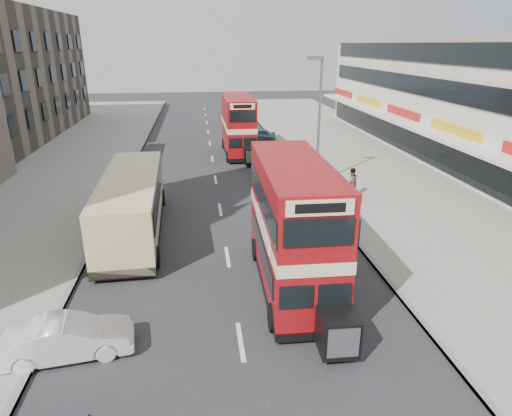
{
  "coord_description": "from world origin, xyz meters",
  "views": [
    {
      "loc": [
        -1.03,
        -9.69,
        8.82
      ],
      "look_at": [
        1.19,
        7.41,
        2.46
      ],
      "focal_mm": 31.34,
      "sensor_mm": 36.0,
      "label": 1
    }
  ],
  "objects_px": {
    "coach": "(132,202)",
    "car_right_c": "(258,135)",
    "car_left_front": "(68,338)",
    "pedestrian_near": "(351,182)",
    "cyclist": "(273,163)",
    "bus_second": "(238,125)",
    "street_lamp": "(318,112)",
    "car_right_a": "(289,176)",
    "bus_main": "(293,226)",
    "car_right_b": "(285,168)"
  },
  "relations": [
    {
      "from": "car_left_front",
      "to": "bus_second",
      "type": "bearing_deg",
      "value": -24.11
    },
    {
      "from": "car_right_c",
      "to": "pedestrian_near",
      "type": "distance_m",
      "value": 17.85
    },
    {
      "from": "bus_main",
      "to": "car_right_a",
      "type": "height_order",
      "value": "bus_main"
    },
    {
      "from": "car_left_front",
      "to": "cyclist",
      "type": "height_order",
      "value": "cyclist"
    },
    {
      "from": "bus_second",
      "to": "car_left_front",
      "type": "relative_size",
      "value": 2.23
    },
    {
      "from": "car_right_a",
      "to": "pedestrian_near",
      "type": "relative_size",
      "value": 2.55
    },
    {
      "from": "car_right_a",
      "to": "cyclist",
      "type": "bearing_deg",
      "value": -171.01
    },
    {
      "from": "coach",
      "to": "car_right_c",
      "type": "xyz_separation_m",
      "value": [
        8.98,
        21.2,
        -1.01
      ]
    },
    {
      "from": "car_right_c",
      "to": "pedestrian_near",
      "type": "bearing_deg",
      "value": 18.39
    },
    {
      "from": "coach",
      "to": "cyclist",
      "type": "height_order",
      "value": "coach"
    },
    {
      "from": "street_lamp",
      "to": "car_left_front",
      "type": "height_order",
      "value": "street_lamp"
    },
    {
      "from": "coach",
      "to": "bus_second",
      "type": "bearing_deg",
      "value": 65.47
    },
    {
      "from": "bus_main",
      "to": "coach",
      "type": "bearing_deg",
      "value": -41.23
    },
    {
      "from": "bus_second",
      "to": "car_right_b",
      "type": "bearing_deg",
      "value": 109.78
    },
    {
      "from": "car_right_c",
      "to": "cyclist",
      "type": "distance_m",
      "value": 10.92
    },
    {
      "from": "street_lamp",
      "to": "car_right_b",
      "type": "xyz_separation_m",
      "value": [
        -1.63,
        2.3,
        -4.18
      ]
    },
    {
      "from": "car_right_c",
      "to": "coach",
      "type": "bearing_deg",
      "value": -15.33
    },
    {
      "from": "car_left_front",
      "to": "car_right_a",
      "type": "distance_m",
      "value": 18.81
    },
    {
      "from": "street_lamp",
      "to": "pedestrian_near",
      "type": "distance_m",
      "value": 5.03
    },
    {
      "from": "car_left_front",
      "to": "car_right_a",
      "type": "xyz_separation_m",
      "value": [
        9.89,
        16.0,
        0.04
      ]
    },
    {
      "from": "street_lamp",
      "to": "pedestrian_near",
      "type": "bearing_deg",
      "value": -65.08
    },
    {
      "from": "coach",
      "to": "cyclist",
      "type": "xyz_separation_m",
      "value": [
        8.63,
        10.28,
        -0.94
      ]
    },
    {
      "from": "bus_second",
      "to": "cyclist",
      "type": "height_order",
      "value": "bus_second"
    },
    {
      "from": "street_lamp",
      "to": "car_right_b",
      "type": "height_order",
      "value": "street_lamp"
    },
    {
      "from": "car_left_front",
      "to": "pedestrian_near",
      "type": "xyz_separation_m",
      "value": [
        13.07,
        12.96,
        0.42
      ]
    },
    {
      "from": "bus_second",
      "to": "car_right_c",
      "type": "distance_m",
      "value": 5.9
    },
    {
      "from": "bus_main",
      "to": "pedestrian_near",
      "type": "xyz_separation_m",
      "value": [
        5.64,
        9.76,
        -1.46
      ]
    },
    {
      "from": "coach",
      "to": "bus_main",
      "type": "bearing_deg",
      "value": -44.44
    },
    {
      "from": "street_lamp",
      "to": "car_left_front",
      "type": "relative_size",
      "value": 2.17
    },
    {
      "from": "bus_second",
      "to": "car_right_a",
      "type": "bearing_deg",
      "value": 104.31
    },
    {
      "from": "bus_second",
      "to": "pedestrian_near",
      "type": "relative_size",
      "value": 4.7
    },
    {
      "from": "street_lamp",
      "to": "coach",
      "type": "distance_m",
      "value": 13.19
    },
    {
      "from": "street_lamp",
      "to": "bus_main",
      "type": "xyz_separation_m",
      "value": [
        -4.22,
        -12.81,
        -2.29
      ]
    },
    {
      "from": "car_right_b",
      "to": "cyclist",
      "type": "bearing_deg",
      "value": -157.09
    },
    {
      "from": "coach",
      "to": "cyclist",
      "type": "bearing_deg",
      "value": 47.96
    },
    {
      "from": "car_right_a",
      "to": "car_right_b",
      "type": "relative_size",
      "value": 1.04
    },
    {
      "from": "car_left_front",
      "to": "pedestrian_near",
      "type": "relative_size",
      "value": 2.11
    },
    {
      "from": "coach",
      "to": "car_right_b",
      "type": "relative_size",
      "value": 2.35
    },
    {
      "from": "pedestrian_near",
      "to": "car_right_c",
      "type": "bearing_deg",
      "value": -82.85
    },
    {
      "from": "car_left_front",
      "to": "car_right_b",
      "type": "xyz_separation_m",
      "value": [
        10.03,
        18.3,
        -0.01
      ]
    },
    {
      "from": "pedestrian_near",
      "to": "coach",
      "type": "bearing_deg",
      "value": 12.97
    },
    {
      "from": "coach",
      "to": "car_right_a",
      "type": "height_order",
      "value": "coach"
    },
    {
      "from": "car_right_a",
      "to": "cyclist",
      "type": "xyz_separation_m",
      "value": [
        -0.5,
        3.57,
        -0.0
      ]
    },
    {
      "from": "bus_second",
      "to": "car_left_front",
      "type": "xyz_separation_m",
      "value": [
        -7.43,
        -25.38,
        -1.81
      ]
    },
    {
      "from": "car_right_a",
      "to": "cyclist",
      "type": "relative_size",
      "value": 2.3
    },
    {
      "from": "bus_second",
      "to": "coach",
      "type": "relative_size",
      "value": 0.81
    },
    {
      "from": "street_lamp",
      "to": "bus_second",
      "type": "height_order",
      "value": "street_lamp"
    },
    {
      "from": "car_right_c",
      "to": "pedestrian_near",
      "type": "height_order",
      "value": "pedestrian_near"
    },
    {
      "from": "car_left_front",
      "to": "bus_main",
      "type": "bearing_deg",
      "value": -74.54
    },
    {
      "from": "coach",
      "to": "car_right_b",
      "type": "bearing_deg",
      "value": 42.15
    }
  ]
}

